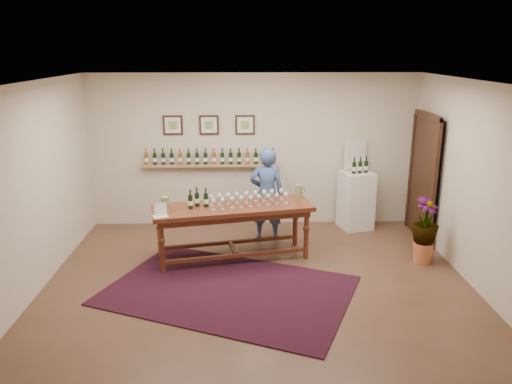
{
  "coord_description": "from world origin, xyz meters",
  "views": [
    {
      "loc": [
        -0.21,
        -6.5,
        3.22
      ],
      "look_at": [
        0.0,
        0.8,
        1.1
      ],
      "focal_mm": 35.0,
      "sensor_mm": 36.0,
      "label": 1
    }
  ],
  "objects_px": {
    "potted_plant": "(425,231)",
    "person": "(267,194)",
    "tasting_table": "(233,214)",
    "display_pedestal": "(356,200)"
  },
  "relations": [
    {
      "from": "display_pedestal",
      "to": "person",
      "type": "xyz_separation_m",
      "value": [
        -1.67,
        -0.52,
        0.28
      ]
    },
    {
      "from": "display_pedestal",
      "to": "person",
      "type": "relative_size",
      "value": 0.65
    },
    {
      "from": "person",
      "to": "display_pedestal",
      "type": "bearing_deg",
      "value": -159.17
    },
    {
      "from": "tasting_table",
      "to": "person",
      "type": "distance_m",
      "value": 1.01
    },
    {
      "from": "display_pedestal",
      "to": "potted_plant",
      "type": "distance_m",
      "value": 1.76
    },
    {
      "from": "person",
      "to": "potted_plant",
      "type": "bearing_deg",
      "value": 158.8
    },
    {
      "from": "potted_plant",
      "to": "person",
      "type": "xyz_separation_m",
      "value": [
        -2.37,
        1.09,
        0.28
      ]
    },
    {
      "from": "tasting_table",
      "to": "person",
      "type": "relative_size",
      "value": 1.59
    },
    {
      "from": "potted_plant",
      "to": "person",
      "type": "relative_size",
      "value": 0.56
    },
    {
      "from": "display_pedestal",
      "to": "potted_plant",
      "type": "bearing_deg",
      "value": -66.47
    }
  ]
}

